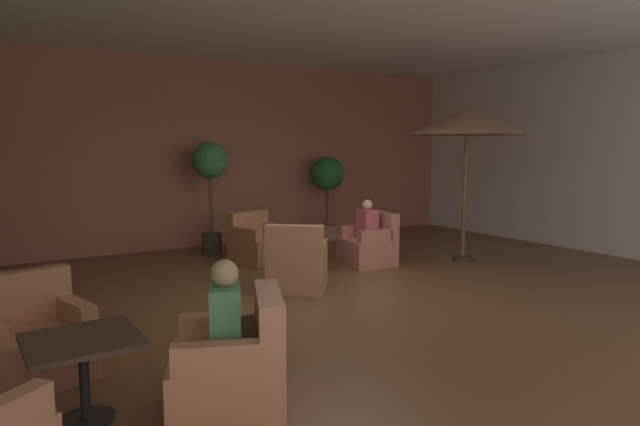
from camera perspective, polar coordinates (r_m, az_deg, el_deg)
The scene contains 17 objects.
ground_plane at distance 7.29m, azimuth 1.83°, elevation -8.50°, with size 11.39×8.83×0.02m, color brown.
wall_back_brick at distance 10.95m, azimuth -10.86°, elevation 6.06°, with size 11.39×0.08×3.59m, color #A4614A.
wall_right_plain at distance 11.19m, azimuth 26.99°, elevation 5.46°, with size 0.08×8.83×3.59m, color silver.
ceiling_slab at distance 7.24m, azimuth 1.95°, elevation 20.47°, with size 11.39×8.83×0.06m, color silver.
cafe_table_front_left at distance 8.50m, azimuth -1.37°, elevation -2.89°, with size 0.76×0.76×0.61m.
armchair_front_left_north at distance 9.06m, azimuth 5.13°, elevation -3.38°, with size 0.81×0.83×0.86m.
armchair_front_left_east at distance 9.33m, azimuth -6.43°, elevation -3.16°, with size 0.98×0.96×0.83m.
armchair_front_left_south at distance 7.43m, azimuth -2.39°, elevation -5.48°, with size 1.06×1.06×0.92m.
cafe_table_front_right at distance 4.26m, azimuth -23.39°, elevation -13.50°, with size 0.78×0.78×0.61m.
armchair_front_right_east at distance 4.19m, azimuth -9.00°, elevation -15.66°, with size 1.04×1.03×0.88m.
armchair_front_right_south at distance 5.22m, azimuth -27.74°, elevation -11.80°, with size 0.97×0.90×0.88m.
patio_umbrella_tall_red at distance 9.55m, azimuth 15.01°, elevation 9.07°, with size 1.92×1.92×2.57m.
potted_tree_mid_left at distance 11.43m, azimuth 0.77°, elevation 3.05°, with size 0.70×0.70×1.73m.
potted_tree_mid_right at distance 10.17m, azimuth -11.34°, elevation 4.17°, with size 0.66×0.66×2.02m.
patron_blue_shirt at distance 4.05m, azimuth -9.81°, elevation -10.18°, with size 0.34×0.43×0.70m.
patron_by_window at distance 8.98m, azimuth 4.93°, elevation -0.95°, with size 0.28×0.35×0.64m.
iced_drink_cup at distance 8.41m, azimuth -1.89°, elevation -1.77°, with size 0.08×0.08×0.11m, color white.
Camera 1 is at (-3.86, -5.87, 1.91)m, focal length 30.80 mm.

